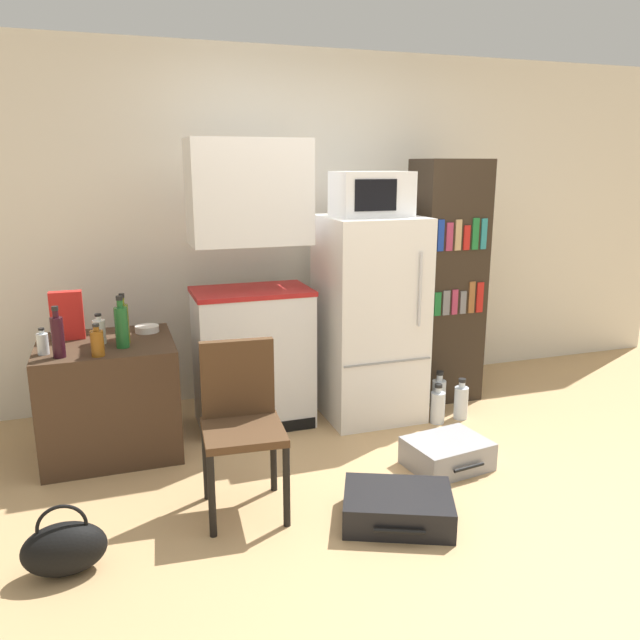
{
  "coord_description": "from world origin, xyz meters",
  "views": [
    {
      "loc": [
        -1.47,
        -2.63,
        1.75
      ],
      "look_at": [
        -0.29,
        0.85,
        0.83
      ],
      "focal_mm": 35.0,
      "sensor_mm": 36.0,
      "label": 1
    }
  ],
  "objects_px": {
    "bottle_green_tall": "(121,326)",
    "bottle_wine_dark": "(58,336)",
    "refrigerator": "(369,318)",
    "handbag": "(64,548)",
    "suitcase_large_flat": "(447,454)",
    "side_table": "(110,396)",
    "bowl": "(147,329)",
    "microwave": "(371,194)",
    "chair": "(241,411)",
    "bottle_clear_short": "(43,343)",
    "suitcase_small_flat": "(398,507)",
    "water_bottle_back": "(438,406)",
    "bottle_olive_oil": "(124,323)",
    "water_bottle_front": "(461,402)",
    "kitchen_hutch": "(252,298)",
    "cereal_box": "(67,315)",
    "bookshelf": "(446,282)",
    "bottle_milk_white": "(99,331)",
    "water_bottle_middle": "(439,396)",
    "bottle_amber_beer": "(97,343)"
  },
  "relations": [
    {
      "from": "bottle_green_tall",
      "to": "bottle_wine_dark",
      "type": "xyz_separation_m",
      "value": [
        -0.34,
        -0.09,
        -0.01
      ]
    },
    {
      "from": "refrigerator",
      "to": "handbag",
      "type": "distance_m",
      "value": 2.42
    },
    {
      "from": "suitcase_large_flat",
      "to": "handbag",
      "type": "height_order",
      "value": "handbag"
    },
    {
      "from": "side_table",
      "to": "bowl",
      "type": "height_order",
      "value": "bowl"
    },
    {
      "from": "microwave",
      "to": "chair",
      "type": "xyz_separation_m",
      "value": [
        -1.11,
        -0.94,
        -1.04
      ]
    },
    {
      "from": "bottle_green_tall",
      "to": "bottle_clear_short",
      "type": "height_order",
      "value": "bottle_green_tall"
    },
    {
      "from": "side_table",
      "to": "suitcase_small_flat",
      "type": "xyz_separation_m",
      "value": [
        1.34,
        -1.33,
        -0.27
      ]
    },
    {
      "from": "microwave",
      "to": "bottle_green_tall",
      "type": "xyz_separation_m",
      "value": [
        -1.65,
        -0.19,
        -0.73
      ]
    },
    {
      "from": "bottle_clear_short",
      "to": "water_bottle_back",
      "type": "relative_size",
      "value": 0.54
    },
    {
      "from": "bottle_olive_oil",
      "to": "water_bottle_back",
      "type": "distance_m",
      "value": 2.16
    },
    {
      "from": "bottle_olive_oil",
      "to": "water_bottle_back",
      "type": "bearing_deg",
      "value": -6.4
    },
    {
      "from": "suitcase_large_flat",
      "to": "suitcase_small_flat",
      "type": "bearing_deg",
      "value": -148.84
    },
    {
      "from": "chair",
      "to": "bottle_clear_short",
      "type": "bearing_deg",
      "value": 146.46
    },
    {
      "from": "handbag",
      "to": "water_bottle_front",
      "type": "distance_m",
      "value": 2.73
    },
    {
      "from": "water_bottle_back",
      "to": "chair",
      "type": "bearing_deg",
      "value": -157.72
    },
    {
      "from": "bottle_clear_short",
      "to": "kitchen_hutch",
      "type": "bearing_deg",
      "value": 12.23
    },
    {
      "from": "handbag",
      "to": "water_bottle_front",
      "type": "relative_size",
      "value": 1.22
    },
    {
      "from": "bottle_olive_oil",
      "to": "cereal_box",
      "type": "bearing_deg",
      "value": 147.28
    },
    {
      "from": "bookshelf",
      "to": "suitcase_large_flat",
      "type": "height_order",
      "value": "bookshelf"
    },
    {
      "from": "bottle_milk_white",
      "to": "handbag",
      "type": "height_order",
      "value": "bottle_milk_white"
    },
    {
      "from": "cereal_box",
      "to": "water_bottle_middle",
      "type": "height_order",
      "value": "cereal_box"
    },
    {
      "from": "bottle_amber_beer",
      "to": "side_table",
      "type": "bearing_deg",
      "value": 82.99
    },
    {
      "from": "bottle_green_tall",
      "to": "bottle_amber_beer",
      "type": "xyz_separation_m",
      "value": [
        -0.14,
        -0.13,
        -0.05
      ]
    },
    {
      "from": "bottle_amber_beer",
      "to": "cereal_box",
      "type": "relative_size",
      "value": 0.62
    },
    {
      "from": "suitcase_large_flat",
      "to": "water_bottle_front",
      "type": "height_order",
      "value": "water_bottle_front"
    },
    {
      "from": "chair",
      "to": "bottle_olive_oil",
      "type": "bearing_deg",
      "value": 126.42
    },
    {
      "from": "kitchen_hutch",
      "to": "suitcase_large_flat",
      "type": "distance_m",
      "value": 1.6
    },
    {
      "from": "suitcase_large_flat",
      "to": "bookshelf",
      "type": "bearing_deg",
      "value": 54.22
    },
    {
      "from": "bowl",
      "to": "water_bottle_front",
      "type": "distance_m",
      "value": 2.21
    },
    {
      "from": "bottle_green_tall",
      "to": "side_table",
      "type": "bearing_deg",
      "value": 123.98
    },
    {
      "from": "refrigerator",
      "to": "bottle_green_tall",
      "type": "relative_size",
      "value": 4.56
    },
    {
      "from": "bottle_amber_beer",
      "to": "cereal_box",
      "type": "distance_m",
      "value": 0.47
    },
    {
      "from": "handbag",
      "to": "bottle_green_tall",
      "type": "bearing_deg",
      "value": 73.48
    },
    {
      "from": "bowl",
      "to": "chair",
      "type": "xyz_separation_m",
      "value": [
        0.38,
        -1.07,
        -0.2
      ]
    },
    {
      "from": "bottle_clear_short",
      "to": "bowl",
      "type": "relative_size",
      "value": 1.03
    },
    {
      "from": "kitchen_hutch",
      "to": "refrigerator",
      "type": "bearing_deg",
      "value": -6.3
    },
    {
      "from": "bottle_olive_oil",
      "to": "bottle_amber_beer",
      "type": "relative_size",
      "value": 1.64
    },
    {
      "from": "bottle_clear_short",
      "to": "suitcase_small_flat",
      "type": "distance_m",
      "value": 2.16
    },
    {
      "from": "bottle_milk_white",
      "to": "chair",
      "type": "height_order",
      "value": "bottle_milk_white"
    },
    {
      "from": "cereal_box",
      "to": "refrigerator",
      "type": "bearing_deg",
      "value": -3.09
    },
    {
      "from": "bottle_milk_white",
      "to": "bottle_wine_dark",
      "type": "bearing_deg",
      "value": -133.96
    },
    {
      "from": "bottle_green_tall",
      "to": "bottle_olive_oil",
      "type": "height_order",
      "value": "bottle_green_tall"
    },
    {
      "from": "cereal_box",
      "to": "water_bottle_middle",
      "type": "bearing_deg",
      "value": -7.3
    },
    {
      "from": "bottle_amber_beer",
      "to": "bowl",
      "type": "bearing_deg",
      "value": 56.5
    },
    {
      "from": "bottle_milk_white",
      "to": "refrigerator",
      "type": "bearing_deg",
      "value": 1.83
    },
    {
      "from": "suitcase_small_flat",
      "to": "water_bottle_middle",
      "type": "relative_size",
      "value": 1.99
    },
    {
      "from": "cereal_box",
      "to": "suitcase_large_flat",
      "type": "xyz_separation_m",
      "value": [
        2.08,
        -1.04,
        -0.77
      ]
    },
    {
      "from": "side_table",
      "to": "kitchen_hutch",
      "type": "xyz_separation_m",
      "value": [
        0.94,
        0.13,
        0.53
      ]
    },
    {
      "from": "bookshelf",
      "to": "suitcase_small_flat",
      "type": "bearing_deg",
      "value": -126.04
    },
    {
      "from": "kitchen_hutch",
      "to": "bottle_green_tall",
      "type": "distance_m",
      "value": 0.89
    }
  ]
}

